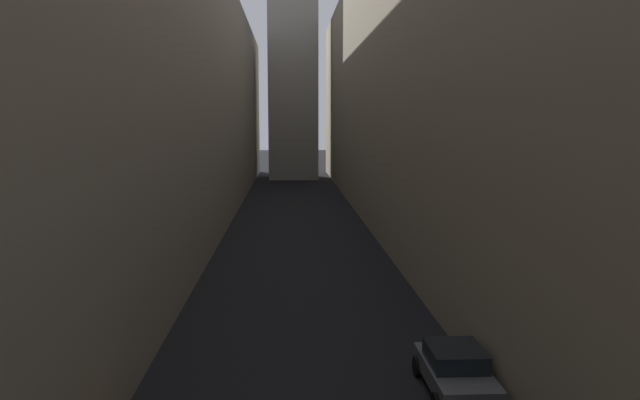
{
  "coord_description": "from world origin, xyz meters",
  "views": [
    {
      "loc": [
        -0.68,
        4.34,
        8.33
      ],
      "look_at": [
        0.0,
        17.29,
        6.62
      ],
      "focal_mm": 33.55,
      "sensor_mm": 36.0,
      "label": 1
    }
  ],
  "objects": [
    {
      "name": "building_block_right",
      "position": [
        10.97,
        50.0,
        11.44
      ],
      "size": [
        10.93,
        108.0,
        22.88
      ],
      "primitive_type": "cube",
      "color": "gray",
      "rests_on": "ground"
    },
    {
      "name": "building_block_left",
      "position": [
        -12.76,
        50.0,
        10.2
      ],
      "size": [
        14.53,
        108.0,
        20.39
      ],
      "primitive_type": "cube",
      "color": "gray",
      "rests_on": "ground"
    },
    {
      "name": "ground_plane",
      "position": [
        0.0,
        48.0,
        0.0
      ],
      "size": [
        264.0,
        264.0,
        0.0
      ],
      "primitive_type": "plane",
      "color": "black"
    },
    {
      "name": "parked_car_right_far",
      "position": [
        4.4,
        21.6,
        0.76
      ],
      "size": [
        2.0,
        3.94,
        1.46
      ],
      "rotation": [
        0.0,
        0.0,
        1.57
      ],
      "color": "#4C4C51",
      "rests_on": "ground"
    }
  ]
}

